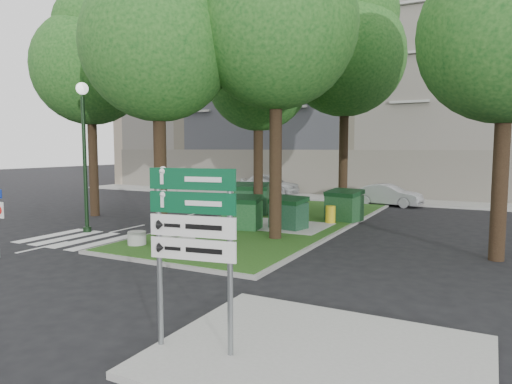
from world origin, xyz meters
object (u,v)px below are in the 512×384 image
Objects in this scene: tree_street_right at (512,18)px; litter_bin at (330,214)px; directional_sign at (193,230)px; dumpster_b at (243,213)px; car_silver at (388,195)px; dumpster_d at (344,205)px; dumpster_a at (252,199)px; bollard_right at (186,245)px; tree_median_near_left at (161,30)px; dumpster_c at (288,213)px; tree_street_left at (92,57)px; bollard_mid at (169,238)px; street_lamp at (84,139)px; tree_median_mid at (261,68)px; car_white at (269,184)px; tree_median_near_right at (279,11)px; bollard_left at (137,238)px; tree_median_far at (348,44)px.

litter_bin is (-6.39, 3.51, -6.50)m from tree_street_right.
litter_bin is at bearing 89.63° from directional_sign.
tree_street_right is 11.00m from dumpster_b.
dumpster_b is 0.42× the size of car_silver.
dumpster_b is 0.92× the size of dumpster_d.
dumpster_a is 8.52m from bollard_right.
dumpster_a is 0.51× the size of car_silver.
dumpster_c is (3.05, 3.96, -6.58)m from tree_median_near_left.
tree_street_left is 5.69× the size of dumpster_a.
street_lamp is (-4.65, 0.74, 3.35)m from bollard_mid.
tree_median_mid is at bearing -157.13° from dumpster_d.
bollard_right is (1.93, -1.40, -6.98)m from tree_median_near_left.
dumpster_c is (-7.45, 1.46, -6.24)m from tree_street_right.
directional_sign is (2.00, -12.87, 1.55)m from litter_bin.
car_silver is (1.86, 10.09, -0.11)m from dumpster_c.
tree_street_left is 3.80× the size of directional_sign.
tree_median_mid is 12.99m from car_white.
directional_sign is (2.61, -8.85, -5.95)m from tree_median_near_right.
dumpster_d is (4.41, 6.99, -6.53)m from tree_median_near_left.
tree_street_left reaches higher than car_white.
dumpster_d is at bearing 17.00° from tree_street_left.
dumpster_c is 6.10m from bollard_left.
dumpster_d is at bearing 57.74° from tree_median_near_left.
tree_street_left is 10.21m from dumpster_a.
tree_median_near_left is 9.41m from dumpster_a.
dumpster_b is 0.55× the size of directional_sign.
dumpster_a is 1.21× the size of dumpster_b.
tree_median_far is 12.98m from street_lamp.
tree_median_mid is 16.35× the size of bollard_right.
street_lamp reaches higher than car_silver.
car_white is (-6.00, 18.34, 0.42)m from bollard_right.
street_lamp is at bearing -129.24° from tree_median_far.
car_white is 1.17× the size of car_silver.
dumpster_a is 2.63× the size of litter_bin.
car_silver is (1.41, 12.04, -7.36)m from tree_median_near_right.
tree_street_left is at bearing -164.97° from dumpster_c.
tree_median_near_left reaches higher than dumpster_b.
dumpster_d is 2.82× the size of bollard_right.
directional_sign is at bearing -52.53° from bollard_right.
bollard_mid is (-9.82, -3.13, -6.66)m from tree_street_right.
street_lamp is (3.03, -3.39, -3.98)m from tree_street_left.
litter_bin is (0.61, 4.01, -7.50)m from tree_median_near_right.
tree_median_far is 2.68× the size of car_white.
dumpster_b is at bearing 68.75° from bollard_left.
tree_median_mid is at bearing 55.04° from street_lamp.
bollard_mid is at bearing -106.58° from tree_median_far.
tree_median_near_left is at bearing -150.26° from tree_median_near_right.
tree_street_left is at bearing 153.43° from tree_median_near_left.
tree_median_near_right reaches higher than tree_street_right.
dumpster_c is 5.17m from bollard_mid.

